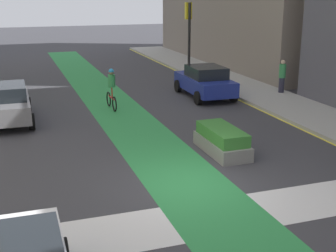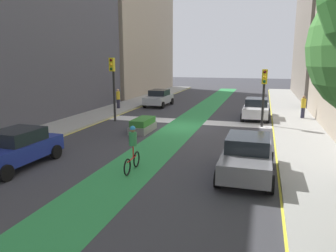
{
  "view_description": "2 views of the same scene",
  "coord_description": "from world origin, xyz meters",
  "views": [
    {
      "loc": [
        -4.47,
        -11.02,
        5.18
      ],
      "look_at": [
        0.19,
        2.52,
        0.96
      ],
      "focal_mm": 49.52,
      "sensor_mm": 36.0,
      "label": 1
    },
    {
      "loc": [
        -5.2,
        20.54,
        4.46
      ],
      "look_at": [
        -0.54,
        4.85,
        1.06
      ],
      "focal_mm": 34.33,
      "sensor_mm": 36.0,
      "label": 2
    }
  ],
  "objects": [
    {
      "name": "cyclist_in_lane",
      "position": [
        -0.26,
        8.95,
        0.97
      ],
      "size": [
        0.32,
        1.73,
        1.86
      ],
      "color": "black",
      "rests_on": "ground_plane"
    },
    {
      "name": "traffic_signal_far_right",
      "position": [
        5.58,
        14.48,
        3.13
      ],
      "size": [
        0.35,
        0.52,
        4.48
      ],
      "color": "black",
      "rests_on": "ground_plane"
    },
    {
      "name": "pedestrian_sidewalk_right_a",
      "position": [
        8.53,
        8.98,
        0.99
      ],
      "size": [
        0.34,
        0.34,
        1.66
      ],
      "color": "#262638",
      "rests_on": "sidewalk_right"
    },
    {
      "name": "bike_lane_paint",
      "position": [
        -0.08,
        0.0,
        0.0
      ],
      "size": [
        2.4,
        60.0,
        0.01
      ],
      "primitive_type": "cube",
      "color": "#2D8C47",
      "rests_on": "ground_plane"
    },
    {
      "name": "median_planter",
      "position": [
        1.92,
        2.09,
        0.4
      ],
      "size": [
        1.04,
        2.45,
        0.85
      ],
      "color": "slate",
      "rests_on": "ground_plane"
    },
    {
      "name": "car_blue_right_far",
      "position": [
        4.67,
        9.87,
        0.8
      ],
      "size": [
        2.1,
        4.24,
        1.57
      ],
      "color": "navy",
      "rests_on": "ground_plane"
    },
    {
      "name": "car_grey_left_far",
      "position": [
        -4.75,
        8.25,
        0.8
      ],
      "size": [
        2.05,
        4.21,
        1.57
      ],
      "color": "slate",
      "rests_on": "ground_plane"
    },
    {
      "name": "ground_plane",
      "position": [
        0.0,
        0.0,
        0.0
      ],
      "size": [
        120.0,
        120.0,
        0.0
      ],
      "primitive_type": "plane",
      "color": "#38383D"
    },
    {
      "name": "crosswalk_band",
      "position": [
        0.0,
        -2.0,
        0.0
      ],
      "size": [
        12.0,
        1.8,
        0.01
      ],
      "primitive_type": "cube",
      "color": "silver",
      "rests_on": "ground_plane"
    }
  ]
}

